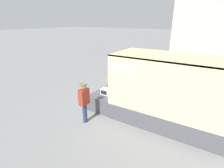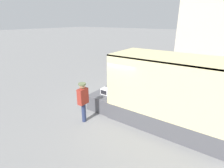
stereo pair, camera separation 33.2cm
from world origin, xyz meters
TOP-DOWN VIEW (x-y plane):
  - ground_plane at (0.00, 0.00)m, footprint 160.00×160.00m
  - box_truck at (4.07, 0.00)m, footprint 6.91×2.10m
  - tailgate_deck at (-0.65, 0.00)m, footprint 1.30×2.00m
  - microwave at (-0.59, -0.30)m, footprint 0.51×0.35m
  - portable_generator at (-0.65, 0.53)m, footprint 0.64×0.51m
  - worker_person at (-0.65, -1.84)m, footprint 0.31×0.44m

SIDE VIEW (x-z plane):
  - ground_plane at x=0.00m, z-range 0.00..0.00m
  - tailgate_deck at x=-0.65m, z-range 0.00..0.72m
  - microwave at x=-0.59m, z-range 0.72..1.01m
  - box_truck at x=4.07m, z-range -0.53..2.31m
  - portable_generator at x=-0.65m, z-range 0.65..1.22m
  - worker_person at x=-0.65m, z-range 0.20..1.93m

